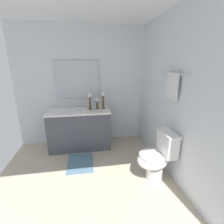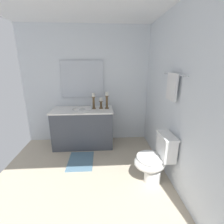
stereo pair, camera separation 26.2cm
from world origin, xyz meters
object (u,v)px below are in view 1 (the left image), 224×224
(sink_basin, at_px, (79,112))
(bath_mat, at_px, (80,163))
(candle_holder_short, at_px, (97,103))
(mirror, at_px, (77,80))
(toilet, at_px, (157,157))
(candle_holder_tall, at_px, (103,100))
(candle_holder_mid, at_px, (90,101))
(towel_bar, at_px, (174,74))
(vanity_cabinet, at_px, (80,129))
(towel_near_vanity, at_px, (172,86))

(sink_basin, xyz_separation_m, bath_mat, (0.62, -0.00, -0.76))
(candle_holder_short, bearing_deg, mirror, -120.11)
(mirror, relative_size, toilet, 1.18)
(candle_holder_tall, distance_m, candle_holder_mid, 0.27)
(towel_bar, relative_size, bath_mat, 1.15)
(towel_bar, bearing_deg, sink_basin, -127.95)
(vanity_cabinet, xyz_separation_m, candle_holder_tall, (-0.05, 0.50, 0.58))
(candle_holder_short, xyz_separation_m, bath_mat, (0.68, -0.38, -0.91))
(mirror, xyz_separation_m, candle_holder_tall, (0.23, 0.50, -0.40))
(candle_holder_tall, height_order, candle_holder_mid, candle_holder_tall)
(candle_holder_tall, xyz_separation_m, candle_holder_mid, (0.00, -0.27, -0.01))
(sink_basin, distance_m, bath_mat, 0.98)
(vanity_cabinet, bearing_deg, towel_near_vanity, 51.70)
(sink_basin, bearing_deg, mirror, -179.80)
(candle_holder_mid, distance_m, towel_near_vanity, 1.63)
(candle_holder_short, xyz_separation_m, towel_bar, (1.12, 0.99, 0.64))
(toilet, bearing_deg, towel_bar, 122.10)
(mirror, distance_m, towel_near_vanity, 1.91)
(mirror, bearing_deg, vanity_cabinet, -0.01)
(candle_holder_short, height_order, bath_mat, candle_holder_short)
(toilet, bearing_deg, sink_basin, -136.48)
(sink_basin, height_order, toilet, sink_basin)
(candle_holder_short, relative_size, towel_near_vanity, 0.61)
(candle_holder_tall, bearing_deg, vanity_cabinet, -84.55)
(candle_holder_short, relative_size, toilet, 0.30)
(sink_basin, relative_size, toilet, 0.54)
(mirror, xyz_separation_m, candle_holder_mid, (0.24, 0.23, -0.41))
(sink_basin, bearing_deg, bath_mat, -0.09)
(candle_holder_tall, distance_m, toilet, 1.54)
(candle_holder_mid, height_order, toilet, candle_holder_mid)
(vanity_cabinet, xyz_separation_m, candle_holder_short, (-0.06, 0.38, 0.52))
(mirror, height_order, candle_holder_tall, mirror)
(mirror, height_order, bath_mat, mirror)
(bath_mat, bearing_deg, toilet, 63.14)
(mirror, height_order, toilet, mirror)
(candle_holder_tall, bearing_deg, towel_bar, 37.81)
(candle_holder_short, bearing_deg, candle_holder_tall, 84.97)
(mirror, bearing_deg, sink_basin, 0.20)
(sink_basin, relative_size, towel_bar, 0.58)
(bath_mat, bearing_deg, vanity_cabinet, -180.00)
(vanity_cabinet, xyz_separation_m, sink_basin, (-0.00, 0.00, 0.36))
(towel_bar, bearing_deg, vanity_cabinet, -127.93)
(candle_holder_short, bearing_deg, bath_mat, -29.17)
(towel_near_vanity, bearing_deg, candle_holder_tall, -142.77)
(mirror, relative_size, candle_holder_short, 3.97)
(toilet, xyz_separation_m, bath_mat, (-0.58, -1.15, -0.36))
(bath_mat, bearing_deg, candle_holder_tall, 143.21)
(towel_near_vanity, bearing_deg, toilet, -55.68)
(vanity_cabinet, bearing_deg, candle_holder_short, 98.75)
(candle_holder_tall, xyz_separation_m, bath_mat, (0.67, -0.50, -0.98))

